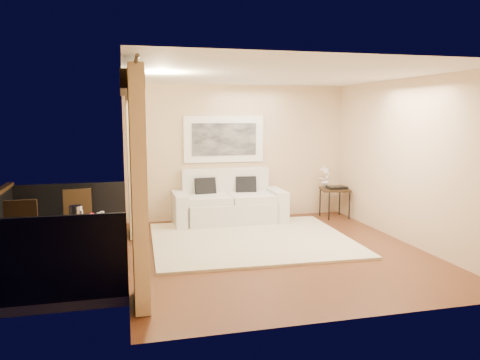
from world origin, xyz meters
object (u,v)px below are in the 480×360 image
object	(u,v)px
balcony_chair_far	(78,214)
sofa	(228,204)
balcony_chair_near	(21,231)
bistro_table	(87,227)
ice_bucket	(76,213)
orchid	(325,177)
side_table	(335,191)

from	to	relation	value
balcony_chair_far	sofa	bearing A→B (deg)	-164.90
sofa	balcony_chair_near	distance (m)	3.97
bistro_table	ice_bucket	world-z (taller)	ice_bucket
ice_bucket	bistro_table	bearing A→B (deg)	-30.07
orchid	ice_bucket	world-z (taller)	orchid
side_table	orchid	bearing A→B (deg)	129.90
balcony_chair_far	ice_bucket	bearing A→B (deg)	85.30
bistro_table	orchid	bearing A→B (deg)	26.24
sofa	orchid	xyz separation A→B (m)	(2.07, 0.08, 0.47)
side_table	ice_bucket	distance (m)	5.25
ice_bucket	balcony_chair_near	bearing A→B (deg)	-176.55
ice_bucket	side_table	bearing A→B (deg)	22.37
side_table	balcony_chair_near	world-z (taller)	balcony_chair_near
sofa	side_table	world-z (taller)	sofa
bistro_table	balcony_chair_near	distance (m)	0.85
sofa	balcony_chair_far	bearing A→B (deg)	-156.03
orchid	ice_bucket	xyz separation A→B (m)	(-4.71, -2.17, -0.07)
sofa	balcony_chair_near	xyz separation A→B (m)	(-3.34, -2.14, 0.19)
balcony_chair_far	ice_bucket	size ratio (longest dim) A/B	4.86
balcony_chair_far	ice_bucket	distance (m)	0.92
orchid	bistro_table	bearing A→B (deg)	-153.76
bistro_table	ice_bucket	bearing A→B (deg)	149.93
ice_bucket	orchid	bearing A→B (deg)	24.78
balcony_chair_near	sofa	bearing A→B (deg)	30.68
sofa	ice_bucket	world-z (taller)	sofa
sofa	orchid	size ratio (longest dim) A/B	4.76
orchid	balcony_chair_far	world-z (taller)	orchid
side_table	bistro_table	distance (m)	5.15
side_table	bistro_table	bearing A→B (deg)	-156.23
orchid	balcony_chair_far	size ratio (longest dim) A/B	0.47
side_table	orchid	distance (m)	0.37
bistro_table	ice_bucket	size ratio (longest dim) A/B	3.33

